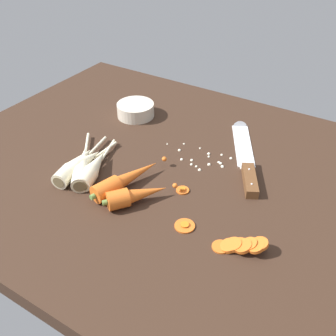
% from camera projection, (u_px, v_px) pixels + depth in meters
% --- Properties ---
extents(ground_plane, '(1.20, 0.90, 0.04)m').
position_uv_depth(ground_plane, '(172.00, 175.00, 0.98)').
color(ground_plane, '#332116').
extents(chefs_knife, '(0.19, 0.32, 0.04)m').
position_uv_depth(chefs_knife, '(245.00, 152.00, 1.02)').
color(chefs_knife, silver).
rests_on(chefs_knife, ground_plane).
extents(whole_carrot, '(0.09, 0.22, 0.04)m').
position_uv_depth(whole_carrot, '(125.00, 180.00, 0.90)').
color(whole_carrot, '#D6601E').
rests_on(whole_carrot, ground_plane).
extents(whole_carrot_second, '(0.12, 0.14, 0.04)m').
position_uv_depth(whole_carrot_second, '(135.00, 195.00, 0.86)').
color(whole_carrot_second, '#D6601E').
rests_on(whole_carrot_second, ground_plane).
extents(parsnip_front, '(0.16, 0.21, 0.04)m').
position_uv_depth(parsnip_front, '(83.00, 166.00, 0.95)').
color(parsnip_front, beige).
rests_on(parsnip_front, ground_plane).
extents(parsnip_mid_left, '(0.07, 0.22, 0.04)m').
position_uv_depth(parsnip_mid_left, '(75.00, 165.00, 0.95)').
color(parsnip_mid_left, beige).
rests_on(parsnip_mid_left, ground_plane).
extents(parsnip_mid_right, '(0.04, 0.19, 0.04)m').
position_uv_depth(parsnip_mid_right, '(82.00, 164.00, 0.95)').
color(parsnip_mid_right, beige).
rests_on(parsnip_mid_right, ground_plane).
extents(parsnip_back, '(0.09, 0.21, 0.04)m').
position_uv_depth(parsnip_back, '(93.00, 168.00, 0.94)').
color(parsnip_back, beige).
rests_on(parsnip_back, ground_plane).
extents(carrot_slice_stack, '(0.10, 0.06, 0.04)m').
position_uv_depth(carrot_slice_stack, '(241.00, 245.00, 0.75)').
color(carrot_slice_stack, '#D6601E').
rests_on(carrot_slice_stack, ground_plane).
extents(carrot_slice_stray_near, '(0.03, 0.03, 0.01)m').
position_uv_depth(carrot_slice_stray_near, '(183.00, 190.00, 0.90)').
color(carrot_slice_stray_near, '#D6601E').
rests_on(carrot_slice_stray_near, ground_plane).
extents(carrot_slice_stray_mid, '(0.04, 0.04, 0.01)m').
position_uv_depth(carrot_slice_stray_mid, '(185.00, 225.00, 0.81)').
color(carrot_slice_stray_mid, '#D6601E').
rests_on(carrot_slice_stray_mid, ground_plane).
extents(prep_bowl, '(0.11, 0.11, 0.04)m').
position_uv_depth(prep_bowl, '(136.00, 109.00, 1.17)').
color(prep_bowl, beige).
rests_on(prep_bowl, ground_plane).
extents(mince_crumbs, '(0.22, 0.09, 0.01)m').
position_uv_depth(mince_crumbs, '(205.00, 159.00, 1.00)').
color(mince_crumbs, silver).
rests_on(mince_crumbs, ground_plane).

